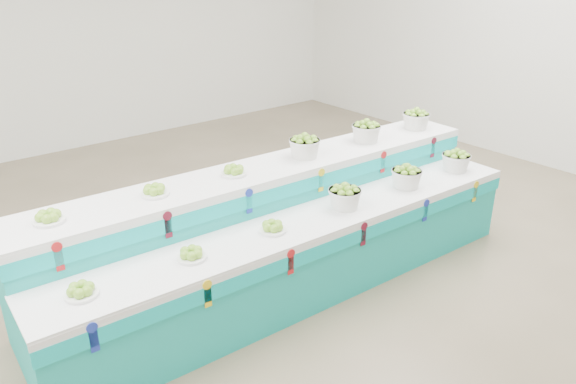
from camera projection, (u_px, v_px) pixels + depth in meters
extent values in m
plane|color=brown|center=(261.00, 296.00, 4.78)|extent=(10.00, 10.00, 0.00)
plane|color=silver|center=(41.00, 12.00, 7.55)|extent=(10.00, 0.00, 10.00)
cylinder|color=white|center=(81.00, 290.00, 3.49)|extent=(0.23, 0.23, 0.09)
cylinder|color=white|center=(191.00, 253.00, 3.92)|extent=(0.23, 0.23, 0.09)
cylinder|color=white|center=(273.00, 226.00, 4.31)|extent=(0.23, 0.23, 0.09)
cylinder|color=white|center=(48.00, 216.00, 3.79)|extent=(0.23, 0.23, 0.09)
cylinder|color=white|center=(154.00, 190.00, 4.21)|extent=(0.23, 0.23, 0.09)
cylinder|color=white|center=(234.00, 170.00, 4.60)|extent=(0.23, 0.23, 0.09)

